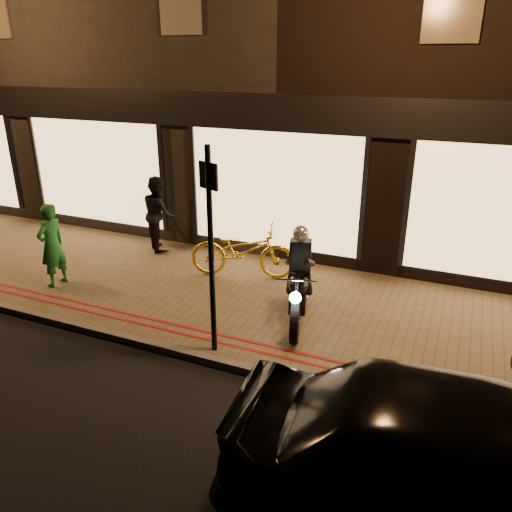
# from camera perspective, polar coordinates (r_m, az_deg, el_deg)

# --- Properties ---
(ground) EXTENTS (90.00, 90.00, 0.00)m
(ground) POSITION_cam_1_polar(r_m,az_deg,el_deg) (7.66, -9.25, -11.30)
(ground) COLOR black
(ground) RESTS_ON ground
(sidewalk) EXTENTS (50.00, 4.00, 0.12)m
(sidewalk) POSITION_cam_1_polar(r_m,az_deg,el_deg) (9.13, -2.59, -4.81)
(sidewalk) COLOR brown
(sidewalk) RESTS_ON ground
(kerb_stone) EXTENTS (50.00, 0.14, 0.12)m
(kerb_stone) POSITION_cam_1_polar(r_m,az_deg,el_deg) (7.66, -9.08, -10.74)
(kerb_stone) COLOR #59544C
(kerb_stone) RESTS_ON ground
(red_kerb_lines) EXTENTS (50.00, 0.26, 0.01)m
(red_kerb_lines) POSITION_cam_1_polar(r_m,az_deg,el_deg) (7.99, -7.19, -8.64)
(red_kerb_lines) COLOR maroon
(red_kerb_lines) RESTS_ON sidewalk
(building_row) EXTENTS (48.00, 10.11, 8.50)m
(building_row) POSITION_cam_1_polar(r_m,az_deg,el_deg) (14.77, 9.95, 21.86)
(building_row) COLOR black
(building_row) RESTS_ON ground
(motorcycle) EXTENTS (0.73, 1.91, 1.59)m
(motorcycle) POSITION_cam_1_polar(r_m,az_deg,el_deg) (8.04, 4.92, -3.38)
(motorcycle) COLOR black
(motorcycle) RESTS_ON sidewalk
(sign_post) EXTENTS (0.34, 0.16, 3.00)m
(sign_post) POSITION_cam_1_polar(r_m,az_deg,el_deg) (6.79, -5.19, 1.48)
(sign_post) COLOR black
(sign_post) RESTS_ON sidewalk
(bicycle_gold) EXTENTS (2.16, 1.25, 1.07)m
(bicycle_gold) POSITION_cam_1_polar(r_m,az_deg,el_deg) (9.66, -1.53, 0.61)
(bicycle_gold) COLOR yellow
(bicycle_gold) RESTS_ON sidewalk
(person_green) EXTENTS (0.41, 0.60, 1.59)m
(person_green) POSITION_cam_1_polar(r_m,az_deg,el_deg) (9.95, -22.30, 1.13)
(person_green) COLOR #1E712E
(person_green) RESTS_ON sidewalk
(person_dark) EXTENTS (1.01, 1.01, 1.65)m
(person_dark) POSITION_cam_1_polar(r_m,az_deg,el_deg) (11.23, -11.06, 4.82)
(person_dark) COLOR black
(person_dark) RESTS_ON sidewalk
(parked_car) EXTENTS (4.77, 2.28, 1.57)m
(parked_car) POSITION_cam_1_polar(r_m,az_deg,el_deg) (5.12, 24.46, -21.50)
(parked_car) COLOR black
(parked_car) RESTS_ON ground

